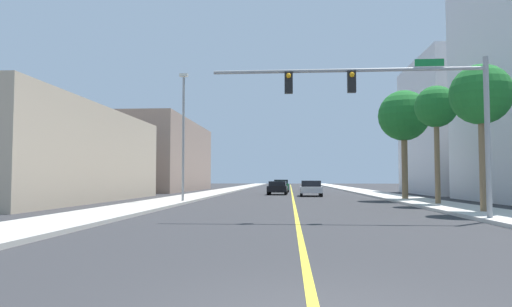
% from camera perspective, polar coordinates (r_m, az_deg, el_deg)
% --- Properties ---
extents(ground, '(192.00, 192.00, 0.00)m').
position_cam_1_polar(ground, '(47.35, 4.53, -5.06)').
color(ground, '#2D2D30').
extents(sidewalk_left, '(3.26, 168.00, 0.15)m').
position_cam_1_polar(sidewalk_left, '(48.03, -5.59, -4.93)').
color(sidewalk_left, '#B2ADA3').
rests_on(sidewalk_left, ground).
extents(sidewalk_right, '(3.26, 168.00, 0.15)m').
position_cam_1_polar(sidewalk_right, '(48.14, 14.62, -4.84)').
color(sidewalk_right, beige).
rests_on(sidewalk_right, ground).
extents(lane_marking_center, '(0.16, 144.00, 0.01)m').
position_cam_1_polar(lane_marking_center, '(47.35, 4.53, -5.05)').
color(lane_marking_center, yellow).
rests_on(lane_marking_center, ground).
extents(building_left_far, '(13.14, 24.95, 8.99)m').
position_cam_1_polar(building_left_far, '(62.51, -13.54, -0.38)').
color(building_left_far, gray).
rests_on(building_left_far, ground).
extents(building_right_far, '(13.21, 14.35, 13.85)m').
position_cam_1_polar(building_right_far, '(52.57, 26.08, 3.00)').
color(building_right_far, silver).
rests_on(building_right_far, ground).
extents(traffic_signal_mast, '(10.53, 0.36, 6.10)m').
position_cam_1_polar(traffic_signal_mast, '(18.50, 17.22, 6.50)').
color(traffic_signal_mast, gray).
rests_on(traffic_signal_mast, sidewalk_right).
extents(street_lamp, '(0.56, 0.28, 8.43)m').
position_cam_1_polar(street_lamp, '(30.67, -9.03, 2.88)').
color(street_lamp, gray).
rests_on(street_lamp, sidewalk_left).
extents(palm_near, '(2.72, 2.72, 6.62)m').
position_cam_1_polar(palm_near, '(23.15, 26.18, 6.47)').
color(palm_near, brown).
rests_on(palm_near, sidewalk_right).
extents(palm_mid, '(2.47, 2.47, 6.94)m').
position_cam_1_polar(palm_mid, '(29.19, 21.51, 5.26)').
color(palm_mid, brown).
rests_on(palm_mid, sidewalk_right).
extents(palm_far, '(3.69, 3.69, 7.91)m').
position_cam_1_polar(palm_far, '(35.29, 17.92, 4.41)').
color(palm_far, brown).
rests_on(palm_far, sidewalk_right).
extents(car_silver, '(2.05, 4.25, 1.41)m').
position_cam_1_polar(car_silver, '(41.99, 6.85, -4.30)').
color(car_silver, '#BCBCC1').
rests_on(car_silver, ground).
extents(car_black, '(2.00, 3.93, 1.32)m').
position_cam_1_polar(car_black, '(45.58, 2.70, -4.26)').
color(car_black, black).
rests_on(car_black, ground).
extents(car_green, '(1.89, 4.29, 1.46)m').
position_cam_1_polar(car_green, '(54.49, 3.14, -4.00)').
color(car_green, '#196638').
rests_on(car_green, ground).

